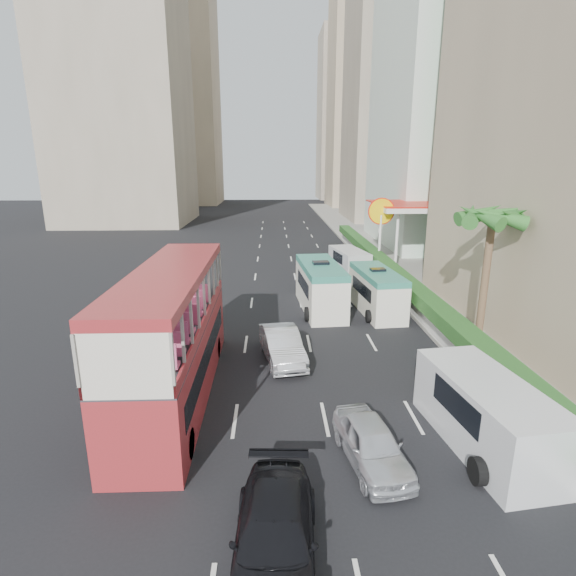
{
  "coord_description": "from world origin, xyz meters",
  "views": [
    {
      "loc": [
        -2.23,
        -16.12,
        8.78
      ],
      "look_at": [
        -1.5,
        4.0,
        3.2
      ],
      "focal_mm": 28.0,
      "sensor_mm": 36.0,
      "label": 1
    }
  ],
  "objects_px": {
    "car_black": "(275,561)",
    "minibus_near": "(320,287)",
    "car_silver_lane_a": "(282,360)",
    "panel_van_near": "(486,414)",
    "panel_van_far": "(349,262)",
    "shell_station": "(410,234)",
    "van_asset": "(316,284)",
    "minibus_far": "(377,291)",
    "palm_tree": "(485,282)",
    "double_decker_bus": "(174,334)",
    "car_silver_lane_b": "(371,462)"
  },
  "relations": [
    {
      "from": "car_silver_lane_a",
      "to": "panel_van_near",
      "type": "xyz_separation_m",
      "value": [
        6.34,
        -6.75,
        1.12
      ]
    },
    {
      "from": "car_black",
      "to": "minibus_near",
      "type": "relative_size",
      "value": 0.73
    },
    {
      "from": "panel_van_near",
      "to": "van_asset",
      "type": "bearing_deg",
      "value": 91.99
    },
    {
      "from": "minibus_near",
      "to": "palm_tree",
      "type": "relative_size",
      "value": 1.02
    },
    {
      "from": "car_silver_lane_b",
      "to": "palm_tree",
      "type": "bearing_deg",
      "value": 40.44
    },
    {
      "from": "car_black",
      "to": "van_asset",
      "type": "height_order",
      "value": "van_asset"
    },
    {
      "from": "car_silver_lane_a",
      "to": "minibus_near",
      "type": "height_order",
      "value": "minibus_near"
    },
    {
      "from": "minibus_near",
      "to": "minibus_far",
      "type": "bearing_deg",
      "value": -14.98
    },
    {
      "from": "car_silver_lane_a",
      "to": "car_black",
      "type": "bearing_deg",
      "value": -101.83
    },
    {
      "from": "car_silver_lane_b",
      "to": "panel_van_near",
      "type": "xyz_separation_m",
      "value": [
        3.82,
        0.77,
        1.12
      ]
    },
    {
      "from": "car_black",
      "to": "palm_tree",
      "type": "bearing_deg",
      "value": 53.14
    },
    {
      "from": "panel_van_far",
      "to": "car_silver_lane_b",
      "type": "bearing_deg",
      "value": -108.36
    },
    {
      "from": "panel_van_near",
      "to": "shell_station",
      "type": "bearing_deg",
      "value": 70.87
    },
    {
      "from": "double_decker_bus",
      "to": "car_black",
      "type": "xyz_separation_m",
      "value": [
        3.77,
        -7.88,
        -2.53
      ]
    },
    {
      "from": "minibus_near",
      "to": "panel_van_far",
      "type": "relative_size",
      "value": 1.3
    },
    {
      "from": "minibus_near",
      "to": "shell_station",
      "type": "relative_size",
      "value": 0.81
    },
    {
      "from": "car_black",
      "to": "minibus_near",
      "type": "xyz_separation_m",
      "value": [
        2.96,
        18.43,
        1.44
      ]
    },
    {
      "from": "van_asset",
      "to": "panel_van_far",
      "type": "bearing_deg",
      "value": 41.17
    },
    {
      "from": "panel_van_far",
      "to": "car_black",
      "type": "bearing_deg",
      "value": -113.27
    },
    {
      "from": "minibus_near",
      "to": "shell_station",
      "type": "bearing_deg",
      "value": 48.77
    },
    {
      "from": "car_silver_lane_a",
      "to": "panel_van_far",
      "type": "xyz_separation_m",
      "value": [
        5.93,
        16.85,
        1.0
      ]
    },
    {
      "from": "car_silver_lane_a",
      "to": "shell_station",
      "type": "relative_size",
      "value": 0.56
    },
    {
      "from": "van_asset",
      "to": "minibus_far",
      "type": "distance_m",
      "value": 7.53
    },
    {
      "from": "double_decker_bus",
      "to": "car_silver_lane_b",
      "type": "xyz_separation_m",
      "value": [
        6.71,
        -4.47,
        -2.53
      ]
    },
    {
      "from": "double_decker_bus",
      "to": "panel_van_far",
      "type": "relative_size",
      "value": 2.2
    },
    {
      "from": "double_decker_bus",
      "to": "shell_station",
      "type": "xyz_separation_m",
      "value": [
        16.0,
        23.0,
        0.22
      ]
    },
    {
      "from": "car_silver_lane_a",
      "to": "van_asset",
      "type": "xyz_separation_m",
      "value": [
        2.91,
        13.66,
        0.0
      ]
    },
    {
      "from": "panel_van_near",
      "to": "panel_van_far",
      "type": "distance_m",
      "value": 23.61
    },
    {
      "from": "van_asset",
      "to": "minibus_far",
      "type": "bearing_deg",
      "value": -71.34
    },
    {
      "from": "car_silver_lane_a",
      "to": "car_silver_lane_b",
      "type": "bearing_deg",
      "value": -81.11
    },
    {
      "from": "double_decker_bus",
      "to": "car_silver_lane_b",
      "type": "height_order",
      "value": "double_decker_bus"
    },
    {
      "from": "van_asset",
      "to": "shell_station",
      "type": "distance_m",
      "value": 11.24
    },
    {
      "from": "panel_van_far",
      "to": "shell_station",
      "type": "xyz_separation_m",
      "value": [
        5.88,
        3.1,
        1.75
      ]
    },
    {
      "from": "palm_tree",
      "to": "car_silver_lane_a",
      "type": "bearing_deg",
      "value": -174.35
    },
    {
      "from": "palm_tree",
      "to": "car_black",
      "type": "bearing_deg",
      "value": -130.15
    },
    {
      "from": "double_decker_bus",
      "to": "car_silver_lane_b",
      "type": "relative_size",
      "value": 2.86
    },
    {
      "from": "shell_station",
      "to": "minibus_far",
      "type": "bearing_deg",
      "value": -114.2
    },
    {
      "from": "car_silver_lane_a",
      "to": "palm_tree",
      "type": "bearing_deg",
      "value": -3.99
    },
    {
      "from": "minibus_far",
      "to": "panel_van_far",
      "type": "relative_size",
      "value": 1.16
    },
    {
      "from": "car_black",
      "to": "van_asset",
      "type": "xyz_separation_m",
      "value": [
        3.32,
        24.59,
        0.0
      ]
    },
    {
      "from": "van_asset",
      "to": "panel_van_near",
      "type": "bearing_deg",
      "value": -85.84
    },
    {
      "from": "van_asset",
      "to": "palm_tree",
      "type": "bearing_deg",
      "value": -67.58
    },
    {
      "from": "panel_van_far",
      "to": "shell_station",
      "type": "distance_m",
      "value": 6.87
    },
    {
      "from": "minibus_far",
      "to": "car_black",
      "type": "bearing_deg",
      "value": -114.89
    },
    {
      "from": "van_asset",
      "to": "panel_van_far",
      "type": "height_order",
      "value": "panel_van_far"
    },
    {
      "from": "car_silver_lane_b",
      "to": "van_asset",
      "type": "distance_m",
      "value": 21.18
    },
    {
      "from": "car_black",
      "to": "car_silver_lane_b",
      "type": "bearing_deg",
      "value": 52.57
    },
    {
      "from": "minibus_near",
      "to": "panel_van_far",
      "type": "distance_m",
      "value": 9.95
    },
    {
      "from": "car_black",
      "to": "shell_station",
      "type": "height_order",
      "value": "shell_station"
    },
    {
      "from": "van_asset",
      "to": "minibus_near",
      "type": "distance_m",
      "value": 6.34
    }
  ]
}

